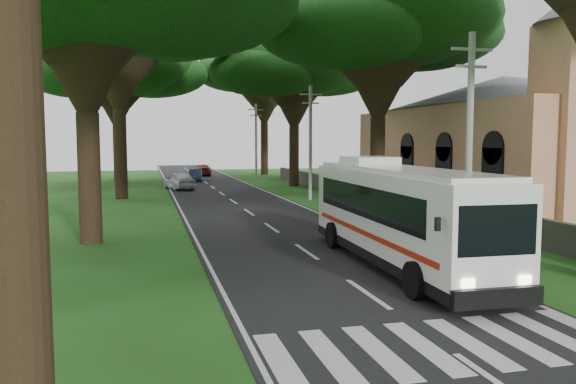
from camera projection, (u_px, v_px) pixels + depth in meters
The scene contains 18 objects.
ground at pixel (400, 317), 13.34m from camera, with size 140.00×140.00×0.00m, color #1E4714.
road at pixel (236, 203), 37.47m from camera, with size 8.00×120.00×0.04m, color black.
crosswalk at pixel (443, 347), 11.41m from camera, with size 8.00×3.00×0.01m, color silver.
property_wall at pixel (367, 193), 38.66m from camera, with size 0.35×50.00×1.20m, color #383533.
church at pixel (504, 130), 38.08m from camera, with size 14.00×24.00×11.60m.
pole_near at pixel (469, 141), 20.10m from camera, with size 1.60×0.24×8.00m.
pole_mid at pixel (310, 141), 39.41m from camera, with size 1.60×0.24×8.00m.
pole_far at pixel (256, 141), 58.71m from camera, with size 1.60×0.24×8.00m.
tree_l_midb at pixel (117, 12), 39.26m from camera, with size 15.94×15.94×16.63m.
tree_l_far at pixel (115, 66), 56.52m from camera, with size 15.78×15.78×15.08m.
tree_r_mida at pixel (379, 21), 33.58m from camera, with size 14.19×14.19×14.46m.
tree_r_midb at pixel (294, 64), 50.84m from camera, with size 14.53×14.53×14.34m.
tree_r_far at pixel (264, 66), 68.27m from camera, with size 15.71×15.71×16.65m.
coach_bus at pixel (398, 213), 18.57m from camera, with size 2.88×11.26×3.30m.
distant_car_a at pixel (179, 181), 47.91m from camera, with size 1.76×4.37×1.49m, color silver.
distant_car_b at pixel (195, 175), 57.97m from camera, with size 1.29×3.69×1.21m, color navy.
distant_car_c at pixel (202, 170), 66.90m from camera, with size 1.86×4.58×1.33m, color maroon.
pedestrian at pixel (85, 224), 23.07m from camera, with size 0.55×0.36×1.50m, color black.
Camera 1 is at (-5.79, -11.96, 4.18)m, focal length 35.00 mm.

